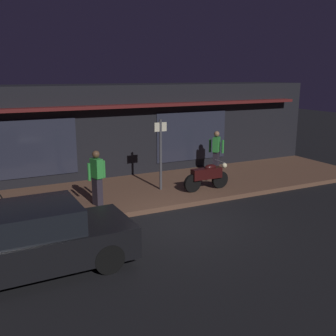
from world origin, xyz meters
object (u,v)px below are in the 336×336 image
at_px(person_photographer, 97,177).
at_px(person_bystander, 216,151).
at_px(motorcycle, 207,176).
at_px(parked_car_far, 30,240).
at_px(sign_post, 161,150).

height_order(person_photographer, person_bystander, same).
height_order(motorcycle, parked_car_far, parked_car_far).
relative_size(motorcycle, person_photographer, 1.02).
bearing_deg(person_photographer, person_bystander, 18.69).
bearing_deg(parked_car_far, person_bystander, 32.65).
bearing_deg(parked_car_far, sign_post, 38.56).
relative_size(motorcycle, parked_car_far, 0.41).
distance_m(motorcycle, person_bystander, 2.54).
xyz_separation_m(person_bystander, parked_car_far, (-7.74, -4.96, -0.32)).
distance_m(person_bystander, parked_car_far, 9.20).
bearing_deg(parked_car_far, person_photographer, 53.34).
bearing_deg(motorcycle, person_photographer, 178.46).
bearing_deg(sign_post, motorcycle, -28.18).
xyz_separation_m(person_photographer, person_bystander, (5.41, 1.83, 0.00)).
distance_m(person_photographer, sign_post, 2.54).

